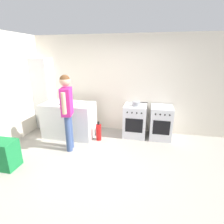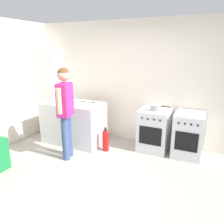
{
  "view_description": "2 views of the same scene",
  "coord_description": "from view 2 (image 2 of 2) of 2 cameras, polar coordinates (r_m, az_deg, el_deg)",
  "views": [
    {
      "loc": [
        0.65,
        -2.79,
        2.1
      ],
      "look_at": [
        -0.08,
        0.66,
        0.93
      ],
      "focal_mm": 28.0,
      "sensor_mm": 36.0,
      "label": 1
    },
    {
      "loc": [
        1.31,
        -2.57,
        2.01
      ],
      "look_at": [
        -0.22,
        0.76,
        0.95
      ],
      "focal_mm": 35.0,
      "sensor_mm": 36.0,
      "label": 2
    }
  ],
  "objects": [
    {
      "name": "ground_plane",
      "position": [
        3.51,
        -2.03,
        -18.69
      ],
      "size": [
        8.0,
        8.0,
        0.0
      ],
      "primitive_type": "plane",
      "color": "gray"
    },
    {
      "name": "back_wall",
      "position": [
        4.76,
        8.48,
        7.42
      ],
      "size": [
        6.0,
        0.1,
        2.6
      ],
      "primitive_type": "cube",
      "color": "silver",
      "rests_on": "ground"
    },
    {
      "name": "counter_unit",
      "position": [
        4.87,
        -9.99,
        -2.76
      ],
      "size": [
        1.3,
        0.7,
        0.9
      ],
      "primitive_type": "cube",
      "color": "silver",
      "rests_on": "ground"
    },
    {
      "name": "oven_left",
      "position": [
        4.54,
        10.93,
        -4.53
      ],
      "size": [
        0.58,
        0.62,
        0.85
      ],
      "color": "silver",
      "rests_on": "ground"
    },
    {
      "name": "oven_right",
      "position": [
        4.45,
        19.3,
        -5.63
      ],
      "size": [
        0.54,
        0.62,
        0.85
      ],
      "color": "silver",
      "rests_on": "ground"
    },
    {
      "name": "pot",
      "position": [
        4.34,
        11.36,
        1.12
      ],
      "size": [
        0.39,
        0.21,
        0.11
      ],
      "color": "gray",
      "rests_on": "oven_left"
    },
    {
      "name": "knife_chef",
      "position": [
        4.81,
        -8.45,
        2.71
      ],
      "size": [
        0.31,
        0.07,
        0.01
      ],
      "color": "silver",
      "rests_on": "counter_unit"
    },
    {
      "name": "knife_carving",
      "position": [
        4.75,
        -5.96,
        2.63
      ],
      "size": [
        0.33,
        0.04,
        0.01
      ],
      "color": "silver",
      "rests_on": "counter_unit"
    },
    {
      "name": "knife_paring",
      "position": [
        4.71,
        -9.86,
        2.38
      ],
      "size": [
        0.21,
        0.1,
        0.01
      ],
      "color": "silver",
      "rests_on": "counter_unit"
    },
    {
      "name": "knife_bread",
      "position": [
        4.6,
        -12.19,
        1.9
      ],
      "size": [
        0.32,
        0.21,
        0.01
      ],
      "color": "silver",
      "rests_on": "counter_unit"
    },
    {
      "name": "person",
      "position": [
        4.02,
        -12.13,
        1.7
      ],
      "size": [
        0.27,
        0.56,
        1.7
      ],
      "color": "#384C7A",
      "rests_on": "ground"
    },
    {
      "name": "fire_extinguisher",
      "position": [
        4.48,
        -1.7,
        -7.44
      ],
      "size": [
        0.13,
        0.13,
        0.5
      ],
      "color": "red",
      "rests_on": "ground"
    },
    {
      "name": "larder_cabinet",
      "position": [
        5.67,
        -15.49,
        5.32
      ],
      "size": [
        0.48,
        0.44,
        2.0
      ],
      "primitive_type": "cube",
      "color": "silver",
      "rests_on": "ground"
    }
  ]
}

